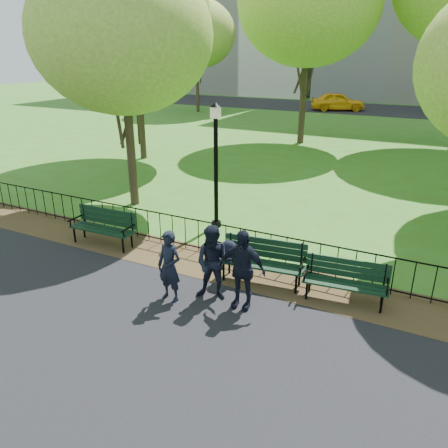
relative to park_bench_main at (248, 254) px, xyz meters
The scene contains 17 objects.
ground 1.40m from the park_bench_main, 108.06° to the right, with size 120.00×120.00×0.00m, color #43681B.
asphalt_path 4.63m from the park_bench_main, 94.75° to the right, with size 60.00×9.20×0.01m, color black.
dirt_strip 0.84m from the park_bench_main, 138.35° to the left, with size 60.00×1.60×0.01m, color #3C2B18.
far_street 33.85m from the park_bench_main, 90.64° to the left, with size 70.00×9.00×0.01m, color black.
iron_fence 0.94m from the park_bench_main, 114.36° to the left, with size 24.06×0.06×1.00m.
park_bench_main is the anchor object (origin of this frame).
park_bench_left_a 4.29m from the park_bench_main, behind, with size 1.89×0.65×1.06m.
park_bench_right_a 2.18m from the park_bench_main, ahead, with size 1.77×0.72×0.98m.
lamppost 3.66m from the park_bench_main, 130.09° to the left, with size 0.33×0.33×3.62m.
tree_near_w 8.02m from the park_bench_main, 150.78° to the left, with size 5.52×5.52×7.70m.
tree_mid_w 14.36m from the park_bench_main, 137.15° to the left, with size 6.73×6.73×9.39m.
tree_far_c 17.82m from the park_bench_main, 103.77° to the left, with size 7.42×7.42×10.34m.
tree_far_w 30.53m from the park_bench_main, 122.48° to the left, with size 6.43×6.43×8.96m.
person_left 1.86m from the park_bench_main, 126.45° to the right, with size 0.56×0.37×1.55m, color black.
person_mid 1.08m from the park_bench_main, 107.34° to the right, with size 0.79×0.41×1.64m, color black.
person_right 1.11m from the park_bench_main, 72.32° to the right, with size 0.99×0.41×1.69m, color black.
taxi 32.03m from the park_bench_main, 100.00° to the left, with size 1.84×4.57×1.56m, color yellow.
Camera 1 is at (3.94, -6.96, 4.92)m, focal length 35.00 mm.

